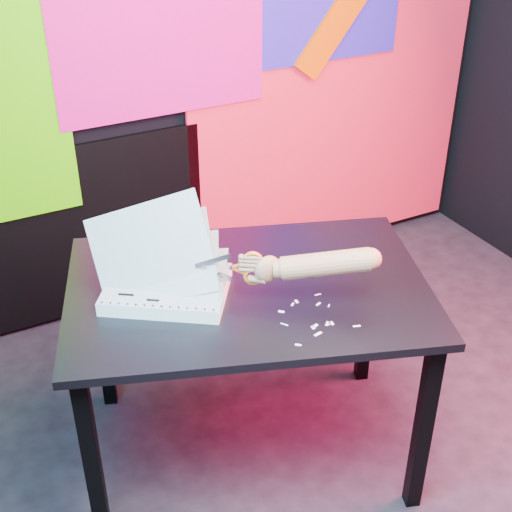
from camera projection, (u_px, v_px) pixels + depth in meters
room at (436, 126)px, 1.95m from camera, size 3.01×3.01×2.71m
backdrop at (228, 101)px, 3.29m from camera, size 2.88×0.05×2.08m
work_table at (248, 308)px, 2.41m from camera, size 1.39×1.14×0.75m
printout_stack at (166, 286)px, 2.30m from camera, size 0.48×0.45×0.36m
scissors at (248, 268)px, 2.21m from camera, size 0.19×0.12×0.12m
hand_forearm at (316, 265)px, 2.18m from camera, size 0.37×0.25×0.14m
paper_clippings at (314, 319)px, 2.20m from camera, size 0.23×0.21×0.00m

